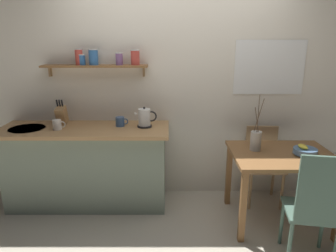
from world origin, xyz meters
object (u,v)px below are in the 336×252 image
Objects in this scene: electric_kettle at (145,118)px; coffee_mug_spare at (121,122)px; knife_block at (62,115)px; dining_table at (282,164)px; twig_vase at (257,140)px; dining_chair_near at (316,206)px; dining_chair_far at (263,160)px; coffee_mug_by_sink at (58,125)px; fruit_bowl at (306,151)px.

coffee_mug_spare is at bearing 174.47° from electric_kettle.
coffee_mug_spare is at bearing -5.11° from knife_block.
twig_vase is at bearing 159.73° from dining_table.
dining_chair_near is 1.82m from electric_kettle.
dining_chair_far is 0.55m from twig_vase.
twig_vase is 2.37× the size of electric_kettle.
dining_table is at bearing -15.10° from electric_kettle.
coffee_mug_by_sink is 0.97× the size of coffee_mug_spare.
coffee_mug_by_sink is (-2.30, 0.27, 0.33)m from dining_table.
dining_table is 2.34m from coffee_mug_by_sink.
coffee_mug_by_sink is at bearing 175.05° from twig_vase.
dining_chair_near is 1.11m from dining_chair_far.
electric_kettle is at bearing -5.23° from knife_block.
fruit_bowl is 0.77× the size of knife_block.
fruit_bowl is 1.66× the size of coffee_mug_by_sink.
dining_chair_near is at bearing -35.85° from electric_kettle.
fruit_bowl is (0.20, -0.04, 0.16)m from dining_table.
knife_block is 0.66m from coffee_mug_spare.
electric_kettle is 0.83× the size of knife_block.
twig_vase is at bearing -12.35° from coffee_mug_spare.
dining_table is at bearing -13.58° from coffee_mug_spare.
dining_chair_far is at bearing 1.74° from coffee_mug_spare.
knife_block is (-2.51, 0.50, 0.23)m from fruit_bowl.
dining_chair_far is 2.33m from knife_block.
electric_kettle is (-1.58, 0.42, 0.22)m from fruit_bowl.
dining_chair_far reaches higher than fruit_bowl.
dining_chair_near reaches higher than dining_chair_far.
electric_kettle is at bearing 144.15° from dining_chair_near.
dining_table is 0.97× the size of dining_chair_near.
electric_kettle reaches higher than fruit_bowl.
twig_vase is 1.44m from coffee_mug_spare.
dining_chair_near is 2.55m from coffee_mug_by_sink.
knife_block reaches higher than coffee_mug_spare.
electric_kettle is 0.93m from knife_block.
electric_kettle is at bearing 165.20° from fruit_bowl.
dining_chair_near is 0.67m from fruit_bowl.
dining_chair_far is at bearing 59.98° from twig_vase.
knife_block reaches higher than fruit_bowl.
twig_vase is at bearing 163.00° from fruit_bowl.
fruit_bowl is at bearing 75.53° from dining_chair_near.
twig_vase reaches higher than coffee_mug_by_sink.
fruit_bowl is 2.57m from knife_block.
coffee_mug_by_sink reaches higher than fruit_bowl.
fruit_bowl is at bearing -64.17° from dining_chair_far.
twig_vase is 1.18m from electric_kettle.
twig_vase reaches higher than dining_chair_near.
coffee_mug_spare is (0.66, -0.06, -0.06)m from knife_block.
fruit_bowl is at bearing -11.33° from knife_block.
coffee_mug_by_sink is (-2.34, 0.92, 0.41)m from dining_chair_near.
dining_chair_near is at bearing -68.97° from twig_vase.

